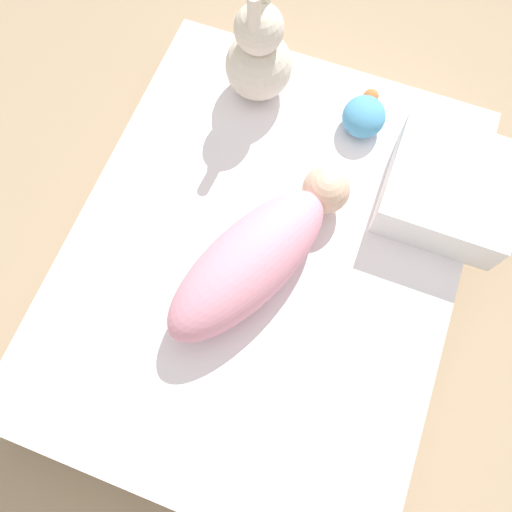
# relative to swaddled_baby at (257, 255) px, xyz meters

# --- Properties ---
(ground_plane) EXTENTS (12.00, 12.00, 0.00)m
(ground_plane) POSITION_rel_swaddled_baby_xyz_m (0.04, -0.00, -0.31)
(ground_plane) COLOR #9E8466
(bed_mattress) EXTENTS (1.23, 0.96, 0.23)m
(bed_mattress) POSITION_rel_swaddled_baby_xyz_m (0.04, -0.00, -0.19)
(bed_mattress) COLOR white
(bed_mattress) RESTS_ON ground_plane
(swaddled_baby) EXTENTS (0.57, 0.37, 0.17)m
(swaddled_baby) POSITION_rel_swaddled_baby_xyz_m (0.00, 0.00, 0.00)
(swaddled_baby) COLOR pink
(swaddled_baby) RESTS_ON bed_mattress
(pillow) EXTENTS (0.31, 0.31, 0.12)m
(pillow) POSITION_rel_swaddled_baby_xyz_m (0.34, -0.39, -0.02)
(pillow) COLOR white
(pillow) RESTS_ON bed_mattress
(bunny_plush) EXTENTS (0.18, 0.18, 0.35)m
(bunny_plush) POSITION_rel_swaddled_baby_xyz_m (0.50, 0.18, 0.05)
(bunny_plush) COLOR beige
(bunny_plush) RESTS_ON bed_mattress
(turtle_plush) EXTENTS (0.16, 0.12, 0.09)m
(turtle_plush) POSITION_rel_swaddled_baby_xyz_m (0.49, -0.13, -0.04)
(turtle_plush) COLOR #4C99C6
(turtle_plush) RESTS_ON bed_mattress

